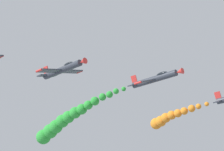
# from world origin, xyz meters

# --- Properties ---
(smoke_trail_left_inner) EXTENTS (4.83, 15.40, 2.74)m
(smoke_trail_left_inner) POSITION_xyz_m (-19.25, -1.46, 95.72)
(smoke_trail_left_inner) COLOR orange
(airplane_right_inner) EXTENTS (9.01, 10.35, 3.89)m
(airplane_right_inner) POSITION_xyz_m (-5.40, 5.24, 98.73)
(airplane_right_inner) COLOR #333842
(smoke_trail_right_inner) EXTENTS (3.48, 24.02, 8.13)m
(smoke_trail_right_inner) POSITION_xyz_m (-4.75, -18.26, 94.81)
(smoke_trail_right_inner) COLOR green
(airplane_left_outer) EXTENTS (9.27, 10.35, 3.34)m
(airplane_left_outer) POSITION_xyz_m (6.39, -5.68, 99.80)
(airplane_left_outer) COLOR #333842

